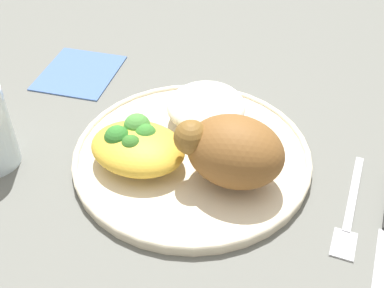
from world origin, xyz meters
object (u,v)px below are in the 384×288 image
(rice_pile, at_px, (206,107))
(napkin, at_px, (79,72))
(mac_cheese_with_broccoli, at_px, (137,145))
(fork, at_px, (350,209))
(plate, at_px, (192,156))
(roasted_chicken, at_px, (232,151))

(rice_pile, bearing_deg, napkin, -12.93)
(mac_cheese_with_broccoli, height_order, fork, mac_cheese_with_broccoli)
(fork, bearing_deg, rice_pile, -20.51)
(plate, height_order, rice_pile, rice_pile)
(plate, height_order, fork, plate)
(plate, xyz_separation_m, mac_cheese_with_broccoli, (0.05, 0.03, 0.03))
(roasted_chicken, height_order, rice_pile, roasted_chicken)
(roasted_chicken, relative_size, rice_pile, 1.17)
(mac_cheese_with_broccoli, bearing_deg, roasted_chicken, -173.64)
(mac_cheese_with_broccoli, distance_m, napkin, 0.21)
(rice_pile, height_order, napkin, rice_pile)
(plate, height_order, napkin, plate)
(roasted_chicken, bearing_deg, plate, -23.36)
(plate, xyz_separation_m, napkin, (0.21, -0.10, -0.01))
(rice_pile, bearing_deg, plate, 95.78)
(plate, bearing_deg, mac_cheese_with_broccoli, 34.33)
(fork, relative_size, napkin, 1.29)
(rice_pile, relative_size, napkin, 0.84)
(fork, xyz_separation_m, napkin, (0.38, -0.11, -0.00))
(mac_cheese_with_broccoli, bearing_deg, napkin, -40.66)
(rice_pile, relative_size, mac_cheese_with_broccoli, 0.91)
(roasted_chicken, height_order, mac_cheese_with_broccoli, roasted_chicken)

